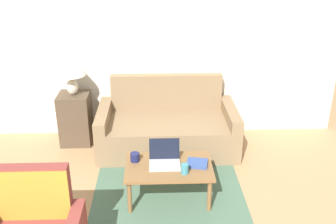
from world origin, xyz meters
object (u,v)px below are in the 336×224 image
at_px(table_lamp, 70,68).
at_px(laptop, 165,159).
at_px(cup_yellow, 135,157).
at_px(book_red, 197,163).
at_px(couch, 167,128).
at_px(coffee_table, 169,169).
at_px(cup_navy, 185,169).

height_order(table_lamp, laptop, table_lamp).
bearing_deg(laptop, cup_yellow, 169.31).
bearing_deg(table_lamp, book_red, -41.28).
xyz_separation_m(table_lamp, book_red, (1.47, -1.29, -0.63)).
height_order(couch, table_lamp, table_lamp).
bearing_deg(cup_yellow, table_lamp, 124.93).
bearing_deg(couch, book_red, -76.59).
bearing_deg(cup_yellow, coffee_table, -16.40).
height_order(cup_navy, book_red, cup_navy).
bearing_deg(cup_navy, cup_yellow, 153.20).
bearing_deg(book_red, cup_navy, -132.25).
bearing_deg(laptop, coffee_table, -47.35).
height_order(couch, cup_navy, couch).
height_order(table_lamp, cup_yellow, table_lamp).
xyz_separation_m(coffee_table, book_red, (0.29, 0.00, 0.06)).
height_order(coffee_table, cup_yellow, cup_yellow).
height_order(couch, book_red, couch).
bearing_deg(coffee_table, cup_yellow, 163.60).
relative_size(couch, coffee_table, 1.97).
xyz_separation_m(couch, cup_navy, (0.13, -1.28, 0.17)).
bearing_deg(book_red, couch, 103.41).
distance_m(cup_navy, book_red, 0.21).
bearing_deg(table_lamp, cup_navy, -47.33).
relative_size(couch, book_red, 7.38).
bearing_deg(laptop, couch, 86.65).
relative_size(couch, table_lamp, 3.43).
xyz_separation_m(table_lamp, cup_navy, (1.33, -1.45, -0.60)).
distance_m(couch, table_lamp, 1.44).
xyz_separation_m(cup_yellow, book_red, (0.64, -0.10, -0.03)).
xyz_separation_m(couch, book_red, (0.27, -1.13, 0.14)).
xyz_separation_m(couch, table_lamp, (-1.20, 0.17, 0.77)).
bearing_deg(coffee_table, book_red, 0.69).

